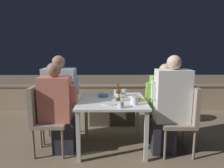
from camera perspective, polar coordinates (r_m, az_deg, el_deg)
The scene contains 24 objects.
ground_plane at distance 3.15m, azimuth 0.01°, elevation -17.19°, with size 16.00×16.00×0.00m, color #847056.
parapet_wall at distance 4.69m, azimuth -0.19°, elevation -3.85°, with size 9.00×0.18×0.61m.
dining_table at distance 2.92m, azimuth 0.01°, elevation -6.18°, with size 0.97×0.95×0.71m.
planter_hedge at distance 3.88m, azimuth 0.04°, elevation -6.27°, with size 0.85×0.47×0.62m.
chair_left_near at distance 2.93m, azimuth -19.04°, elevation -7.95°, with size 0.45×0.44×0.96m.
person_coral_top at distance 2.85m, azimuth -15.14°, elevation -6.81°, with size 0.49×0.26×1.26m.
chair_left_far at distance 3.21m, azimuth -17.48°, elevation -6.26°, with size 0.45×0.44×0.96m.
person_blue_shirt at distance 3.13m, azimuth -14.00°, elevation -4.49°, with size 0.52×0.26×1.35m.
chair_right_near at distance 2.93m, azimuth 19.89°, elevation -8.00°, with size 0.45×0.44×0.96m.
person_white_polo at distance 2.83m, azimuth 16.15°, elevation -5.94°, with size 0.51×0.26×1.36m.
chair_right_far at distance 3.25m, azimuth 17.56°, elevation -6.05°, with size 0.45×0.44×0.96m.
person_green_blouse at distance 3.18m, azimuth 14.03°, elevation -5.34°, with size 0.50×0.26×1.22m.
beer_bottle at distance 2.81m, azimuth 1.71°, elevation -3.00°, with size 0.07×0.07×0.25m.
plate_0 at distance 2.69m, azimuth -0.87°, elevation -5.56°, with size 0.21×0.21×0.01m.
bowl_0 at distance 2.89m, azimuth 6.84°, elevation -4.08°, with size 0.17×0.17×0.05m.
bowl_1 at distance 3.00m, azimuth 2.43°, elevation -3.56°, with size 0.11×0.11×0.04m.
bowl_2 at distance 3.07m, azimuth -2.49°, elevation -3.28°, with size 0.17×0.17×0.04m.
glass_cup_0 at distance 2.51m, azimuth 2.61°, elevation -5.89°, with size 0.08×0.08×0.08m.
glass_cup_1 at distance 3.13m, azimuth 3.49°, elevation -2.40°, with size 0.07×0.07×0.11m.
glass_cup_2 at distance 2.76m, azimuth 5.98°, elevation -4.28°, with size 0.08×0.08×0.10m.
glass_cup_3 at distance 3.08m, azimuth 1.25°, elevation -2.60°, with size 0.08×0.08×0.11m.
glass_cup_4 at distance 2.65m, azimuth 6.63°, elevation -4.78°, with size 0.08×0.08×0.11m.
fork_0 at distance 3.17m, azimuth 6.09°, elevation -3.20°, with size 0.16×0.10×0.01m.
potted_plant at distance 4.00m, azimuth 15.85°, elevation -4.90°, with size 0.40×0.40×0.71m.
Camera 1 is at (-0.03, -2.80, 1.45)m, focal length 32.00 mm.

